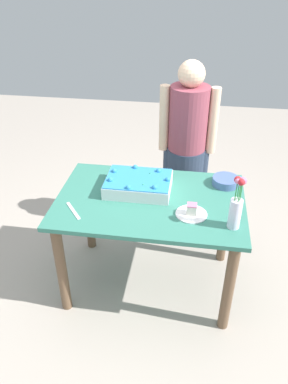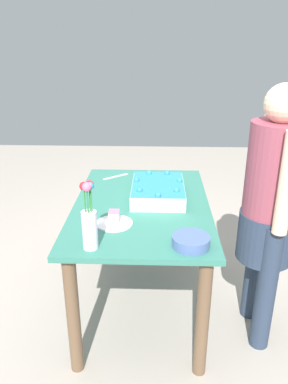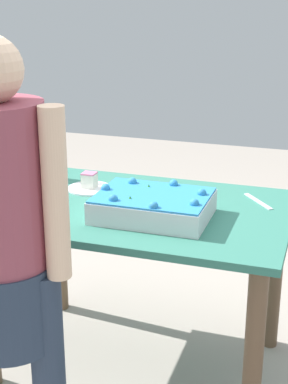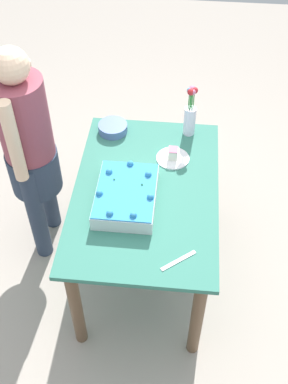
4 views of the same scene
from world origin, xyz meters
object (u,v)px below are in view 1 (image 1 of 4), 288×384
object	(u,v)px
serving_plate_with_slice	(191,212)
cake_knife	(73,211)
person_standing	(187,142)
flower_vase	(236,206)
fruit_bowl	(226,181)
sheet_cake	(138,184)

from	to	relation	value
serving_plate_with_slice	cake_knife	xyz separation A→B (m)	(-0.74, -0.07, -0.02)
person_standing	cake_knife	bearing A→B (deg)	-35.81
flower_vase	person_standing	bearing A→B (deg)	109.38
fruit_bowl	person_standing	world-z (taller)	person_standing
cake_knife	fruit_bowl	bearing A→B (deg)	77.80
sheet_cake	cake_knife	size ratio (longest dim) A/B	2.15
flower_vase	sheet_cake	bearing A→B (deg)	152.72
cake_knife	flower_vase	world-z (taller)	flower_vase
flower_vase	fruit_bowl	bearing A→B (deg)	93.62
serving_plate_with_slice	fruit_bowl	bearing A→B (deg)	60.85
person_standing	sheet_cake	bearing A→B (deg)	-25.66
flower_vase	fruit_bowl	distance (m)	0.49
serving_plate_with_slice	cake_knife	world-z (taller)	serving_plate_with_slice
serving_plate_with_slice	person_standing	distance (m)	0.85
fruit_bowl	person_standing	xyz separation A→B (m)	(-0.30, 0.45, 0.07)
fruit_bowl	person_standing	distance (m)	0.54
serving_plate_with_slice	cake_knife	size ratio (longest dim) A/B	0.97
sheet_cake	serving_plate_with_slice	distance (m)	0.44
sheet_cake	fruit_bowl	distance (m)	0.61
flower_vase	serving_plate_with_slice	bearing A→B (deg)	161.04
flower_vase	person_standing	world-z (taller)	person_standing
cake_knife	flower_vase	xyz separation A→B (m)	(0.99, -0.01, 0.15)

